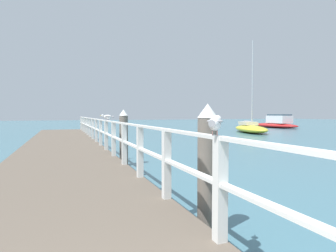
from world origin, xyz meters
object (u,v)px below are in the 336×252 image
(seagull_background, at_px, (107,117))
(boat_3, at_px, (276,123))
(dock_piling_far, at_px, (124,137))
(dock_piling_near, at_px, (207,169))
(boat_2, at_px, (250,128))
(seagull_foreground, at_px, (215,123))

(seagull_background, relative_size, boat_3, 0.07)
(dock_piling_far, bearing_deg, dock_piling_near, -90.00)
(seagull_background, bearing_deg, boat_3, -39.55)
(boat_2, bearing_deg, seagull_background, 55.72)
(boat_2, bearing_deg, seagull_foreground, 70.22)
(seagull_background, bearing_deg, dock_piling_near, -162.99)
(seagull_background, bearing_deg, seagull_foreground, -166.24)
(dock_piling_far, bearing_deg, seagull_background, 112.59)
(dock_piling_near, bearing_deg, seagull_foreground, -114.00)
(dock_piling_near, height_order, seagull_foreground, dock_piling_near)
(seagull_foreground, relative_size, seagull_background, 0.84)
(dock_piling_far, distance_m, seagull_foreground, 6.57)
(dock_piling_far, xyz_separation_m, seagull_background, (-0.39, 0.93, 0.68))
(seagull_foreground, distance_m, boat_3, 34.15)
(dock_piling_far, height_order, boat_3, dock_piling_far)
(seagull_background, distance_m, boat_2, 18.51)
(dock_piling_near, xyz_separation_m, seagull_background, (-0.39, 6.62, 0.68))
(seagull_foreground, bearing_deg, boat_2, 91.21)
(dock_piling_far, bearing_deg, boat_2, 40.26)
(seagull_foreground, relative_size, boat_3, 0.06)
(dock_piling_near, distance_m, boat_3, 33.27)
(dock_piling_near, height_order, dock_piling_far, same)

